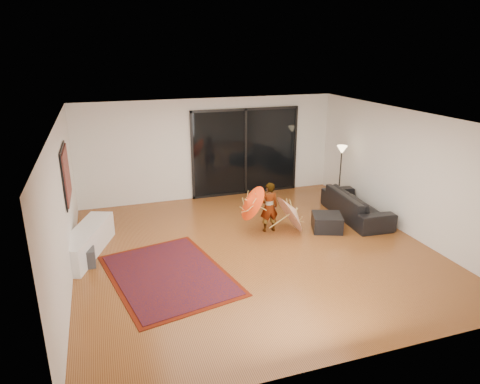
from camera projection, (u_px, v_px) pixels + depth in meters
name	position (u px, v px, depth m)	size (l,w,h in m)	color
floor	(254.00, 249.00, 8.79)	(7.00, 7.00, 0.00)	brown
ceiling	(256.00, 118.00, 7.93)	(7.00, 7.00, 0.00)	white
wall_back	(210.00, 149.00, 11.51)	(7.00, 7.00, 0.00)	silver
wall_front	(354.00, 272.00, 5.21)	(7.00, 7.00, 0.00)	silver
wall_left	(63.00, 207.00, 7.32)	(7.00, 7.00, 0.00)	silver
wall_right	(404.00, 172.00, 9.40)	(7.00, 7.00, 0.00)	silver
sliding_door	(245.00, 152.00, 11.82)	(3.06, 0.07, 2.40)	black
painting	(66.00, 175.00, 8.13)	(0.04, 1.28, 1.08)	black
media_console	(86.00, 242.00, 8.51)	(0.49, 1.94, 0.54)	white
speaker	(87.00, 258.00, 8.07)	(0.30, 0.30, 0.35)	#424244
persian_rug	(169.00, 275.00, 7.80)	(2.45, 3.05, 0.02)	#531407
sofa	(356.00, 205.00, 10.36)	(2.18, 0.85, 0.64)	black
ottoman	(327.00, 222.00, 9.68)	(0.64, 0.64, 0.37)	black
floor_lamp	(341.00, 158.00, 11.06)	(0.27, 0.27, 1.55)	black
child	(269.00, 207.00, 9.51)	(0.42, 0.27, 1.15)	#999999
parasol_orange	(246.00, 204.00, 9.25)	(0.58, 0.81, 0.87)	red
parasol_white	(296.00, 209.00, 9.58)	(0.63, 0.93, 0.97)	white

